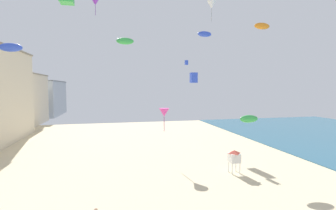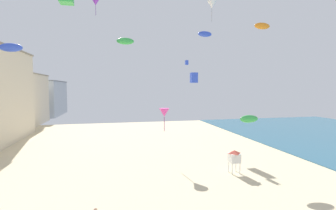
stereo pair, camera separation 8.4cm
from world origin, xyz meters
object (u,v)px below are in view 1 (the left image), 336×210
kite_blue_box (194,78)px  kite_blue_parafoil_2 (205,34)px  kite_blue_box_2 (186,63)px  lifeguard_stand (234,157)px  kite_purple_delta (95,2)px  kite_green_parafoil_2 (125,41)px  kite_magenta_delta (164,113)px  kite_blue_parafoil (10,47)px  kite_white_delta (212,5)px  kite_orange_parafoil (262,26)px  kite_green_parafoil (249,119)px

kite_blue_box → kite_blue_parafoil_2: 7.37m
kite_blue_box_2 → lifeguard_stand: bearing=-88.1°
kite_blue_box → kite_purple_delta: size_ratio=0.69×
kite_blue_box → kite_green_parafoil_2: bearing=-161.2°
kite_green_parafoil_2 → kite_magenta_delta: bearing=-45.8°
kite_blue_parafoil → kite_white_delta: (25.07, 13.56, 9.94)m
kite_blue_parafoil → kite_purple_delta: bearing=68.4°
kite_magenta_delta → kite_white_delta: bearing=39.6°
kite_blue_box → kite_green_parafoil_2: size_ratio=0.70×
lifeguard_stand → kite_green_parafoil_2: (-11.14, 11.23, 14.11)m
kite_orange_parafoil → kite_blue_box_2: size_ratio=2.45×
kite_blue_parafoil → kite_green_parafoil_2: size_ratio=0.82×
kite_green_parafoil_2 → kite_blue_parafoil_2: 12.16m
kite_white_delta → kite_blue_box_2: bearing=152.4°
kite_purple_delta → kite_blue_box_2: bearing=-3.5°
kite_blue_box_2 → kite_magenta_delta: 13.80m
kite_blue_box → kite_magenta_delta: bearing=-128.5°
lifeguard_stand → kite_orange_parafoil: kite_orange_parafoil is taller
kite_orange_parafoil → kite_white_delta: kite_white_delta is taller
kite_purple_delta → kite_blue_parafoil: bearing=-111.6°
kite_magenta_delta → kite_purple_delta: bearing=129.4°
kite_blue_parafoil → kite_green_parafoil: kite_blue_parafoil is taller
lifeguard_stand → kite_green_parafoil_2: kite_green_parafoil_2 is taller
lifeguard_stand → kite_white_delta: kite_white_delta is taller
kite_purple_delta → kite_blue_parafoil_2: 18.08m
kite_blue_box_2 → kite_purple_delta: kite_purple_delta is taller
kite_blue_box_2 → kite_purple_delta: bearing=176.5°
lifeguard_stand → kite_blue_box: kite_blue_box is taller
kite_white_delta → kite_purple_delta: bearing=171.3°
kite_orange_parafoil → lifeguard_stand: bearing=-168.5°
kite_blue_box_2 → kite_green_parafoil: (2.22, -16.40, -7.75)m
lifeguard_stand → kite_blue_box: (0.35, 15.14, 9.25)m
lifeguard_stand → kite_blue_box_2: kite_blue_box_2 is taller
kite_orange_parafoil → kite_magenta_delta: bearing=150.0°
kite_green_parafoil → kite_green_parafoil_2: (-12.81, 11.22, 9.99)m
kite_blue_box_2 → kite_purple_delta: size_ratio=0.32×
kite_orange_parafoil → kite_purple_delta: bearing=138.7°
kite_magenta_delta → kite_green_parafoil: bearing=-38.3°
kite_blue_box → kite_blue_parafoil_2: (0.54, -3.41, 6.51)m
kite_blue_parafoil_2 → kite_white_delta: bearing=51.0°
kite_blue_parafoil_2 → kite_green_parafoil_2: bearing=-177.6°
kite_blue_box_2 → kite_magenta_delta: size_ratio=0.26×
kite_orange_parafoil → kite_green_parafoil_2: bearing=144.2°
kite_purple_delta → kite_green_parafoil_2: bearing=-54.8°
kite_blue_box → kite_green_parafoil_2: kite_green_parafoil_2 is taller
kite_blue_box_2 → kite_blue_parafoil_2: 6.25m
kite_magenta_delta → kite_blue_parafoil_2: size_ratio=1.36×
lifeguard_stand → kite_purple_delta: kite_purple_delta is taller
kite_orange_parafoil → kite_blue_parafoil_2: size_ratio=0.86×
kite_orange_parafoil → kite_purple_delta: (-18.89, 16.61, 6.66)m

